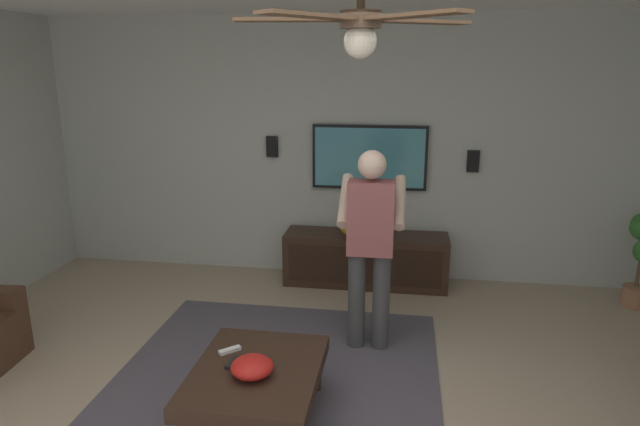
{
  "coord_description": "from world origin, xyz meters",
  "views": [
    {
      "loc": [
        -2.76,
        -0.58,
        2.27
      ],
      "look_at": [
        1.31,
        0.05,
        1.15
      ],
      "focal_mm": 30.97,
      "sensor_mm": 36.0,
      "label": 1
    }
  ],
  "objects_px": {
    "coffee_table": "(257,383)",
    "wall_speaker_right": "(272,147)",
    "wall_speaker_left": "(473,161)",
    "person_standing": "(370,239)",
    "vase_round": "(349,225)",
    "media_console": "(365,259)",
    "ceiling_fan": "(360,26)",
    "tv": "(369,157)",
    "bowl": "(252,367)",
    "remote_white": "(230,350)",
    "remote_black": "(233,363)"
  },
  "relations": [
    {
      "from": "tv",
      "to": "remote_white",
      "type": "relative_size",
      "value": 8.01
    },
    {
      "from": "coffee_table",
      "to": "wall_speaker_right",
      "type": "bearing_deg",
      "value": 10.99
    },
    {
      "from": "wall_speaker_left",
      "to": "ceiling_fan",
      "type": "relative_size",
      "value": 0.19
    },
    {
      "from": "vase_round",
      "to": "ceiling_fan",
      "type": "bearing_deg",
      "value": -173.68
    },
    {
      "from": "vase_round",
      "to": "wall_speaker_left",
      "type": "relative_size",
      "value": 1.0
    },
    {
      "from": "person_standing",
      "to": "wall_speaker_right",
      "type": "relative_size",
      "value": 7.45
    },
    {
      "from": "wall_speaker_left",
      "to": "remote_black",
      "type": "bearing_deg",
      "value": 147.33
    },
    {
      "from": "media_console",
      "to": "bowl",
      "type": "height_order",
      "value": "media_console"
    },
    {
      "from": "remote_black",
      "to": "media_console",
      "type": "bearing_deg",
      "value": 177.19
    },
    {
      "from": "coffee_table",
      "to": "vase_round",
      "type": "bearing_deg",
      "value": -8.08
    },
    {
      "from": "media_console",
      "to": "ceiling_fan",
      "type": "xyz_separation_m",
      "value": [
        -2.74,
        -0.13,
        2.17
      ]
    },
    {
      "from": "person_standing",
      "to": "ceiling_fan",
      "type": "bearing_deg",
      "value": 179.76
    },
    {
      "from": "media_console",
      "to": "vase_round",
      "type": "distance_m",
      "value": 0.42
    },
    {
      "from": "wall_speaker_left",
      "to": "wall_speaker_right",
      "type": "height_order",
      "value": "wall_speaker_right"
    },
    {
      "from": "remote_black",
      "to": "coffee_table",
      "type": "bearing_deg",
      "value": 94.8
    },
    {
      "from": "person_standing",
      "to": "remote_black",
      "type": "height_order",
      "value": "person_standing"
    },
    {
      "from": "remote_white",
      "to": "vase_round",
      "type": "xyz_separation_m",
      "value": [
        2.25,
        -0.57,
        0.25
      ]
    },
    {
      "from": "bowl",
      "to": "remote_white",
      "type": "bearing_deg",
      "value": 41.15
    },
    {
      "from": "coffee_table",
      "to": "wall_speaker_right",
      "type": "relative_size",
      "value": 4.55
    },
    {
      "from": "remote_white",
      "to": "vase_round",
      "type": "distance_m",
      "value": 2.34
    },
    {
      "from": "bowl",
      "to": "ceiling_fan",
      "type": "height_order",
      "value": "ceiling_fan"
    },
    {
      "from": "tv",
      "to": "bowl",
      "type": "bearing_deg",
      "value": -10.46
    },
    {
      "from": "person_standing",
      "to": "bowl",
      "type": "bearing_deg",
      "value": 151.99
    },
    {
      "from": "coffee_table",
      "to": "vase_round",
      "type": "distance_m",
      "value": 2.48
    },
    {
      "from": "person_standing",
      "to": "bowl",
      "type": "distance_m",
      "value": 1.46
    },
    {
      "from": "coffee_table",
      "to": "wall_speaker_left",
      "type": "relative_size",
      "value": 4.55
    },
    {
      "from": "remote_white",
      "to": "vase_round",
      "type": "height_order",
      "value": "vase_round"
    },
    {
      "from": "wall_speaker_right",
      "to": "person_standing",
      "type": "bearing_deg",
      "value": -143.68
    },
    {
      "from": "person_standing",
      "to": "media_console",
      "type": "bearing_deg",
      "value": 4.83
    },
    {
      "from": "tv",
      "to": "wall_speaker_left",
      "type": "bearing_deg",
      "value": 90.71
    },
    {
      "from": "remote_black",
      "to": "tv",
      "type": "bearing_deg",
      "value": 178.51
    },
    {
      "from": "coffee_table",
      "to": "tv",
      "type": "bearing_deg",
      "value": -10.79
    },
    {
      "from": "person_standing",
      "to": "wall_speaker_left",
      "type": "xyz_separation_m",
      "value": [
        1.59,
        -0.94,
        0.37
      ]
    },
    {
      "from": "coffee_table",
      "to": "wall_speaker_left",
      "type": "distance_m",
      "value": 3.3
    },
    {
      "from": "person_standing",
      "to": "wall_speaker_left",
      "type": "bearing_deg",
      "value": -30.92
    },
    {
      "from": "vase_round",
      "to": "coffee_table",
      "type": "bearing_deg",
      "value": 171.92
    },
    {
      "from": "wall_speaker_left",
      "to": "coffee_table",
      "type": "bearing_deg",
      "value": 149.95
    },
    {
      "from": "wall_speaker_right",
      "to": "vase_round",
      "type": "bearing_deg",
      "value": -108.77
    },
    {
      "from": "vase_round",
      "to": "wall_speaker_right",
      "type": "distance_m",
      "value": 1.19
    },
    {
      "from": "tv",
      "to": "wall_speaker_right",
      "type": "relative_size",
      "value": 5.46
    },
    {
      "from": "remote_black",
      "to": "bowl",
      "type": "bearing_deg",
      "value": 67.49
    },
    {
      "from": "media_console",
      "to": "remote_black",
      "type": "xyz_separation_m",
      "value": [
        -2.45,
        0.67,
        0.14
      ]
    },
    {
      "from": "remote_white",
      "to": "remote_black",
      "type": "height_order",
      "value": "same"
    },
    {
      "from": "ceiling_fan",
      "to": "tv",
      "type": "bearing_deg",
      "value": 2.43
    },
    {
      "from": "media_console",
      "to": "ceiling_fan",
      "type": "distance_m",
      "value": 3.5
    },
    {
      "from": "tv",
      "to": "ceiling_fan",
      "type": "height_order",
      "value": "ceiling_fan"
    },
    {
      "from": "ceiling_fan",
      "to": "wall_speaker_right",
      "type": "bearing_deg",
      "value": 21.39
    },
    {
      "from": "wall_speaker_left",
      "to": "tv",
      "type": "bearing_deg",
      "value": 90.71
    },
    {
      "from": "media_console",
      "to": "wall_speaker_left",
      "type": "height_order",
      "value": "wall_speaker_left"
    },
    {
      "from": "coffee_table",
      "to": "tv",
      "type": "relative_size",
      "value": 0.83
    }
  ]
}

